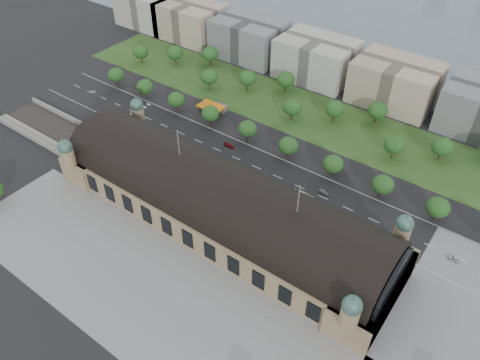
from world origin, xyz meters
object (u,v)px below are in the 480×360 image
Objects in this scene: traffic_car_0 at (93,92)px; parked_car_5 at (208,172)px; bus_east at (304,196)px; bus_west at (269,186)px; parked_car_0 at (126,131)px; bus_mid at (272,190)px; traffic_car_1 at (134,104)px; pedestrian_0 at (267,318)px; parked_car_6 at (202,165)px; traffic_car_5 at (323,192)px; parked_car_4 at (190,158)px; parked_car_3 at (149,137)px; parked_car_2 at (178,151)px; petrol_station at (216,107)px; traffic_car_2 at (181,142)px; traffic_car_3 at (229,145)px; traffic_car_6 at (454,259)px; parked_car_1 at (147,136)px.

parked_car_5 is (101.75, -17.98, 0.11)m from traffic_car_0.
parked_car_5 is 0.47× the size of bus_east.
traffic_car_0 is at bearing 83.66° from bus_west.
bus_mid is (87.97, 5.22, 0.90)m from parked_car_0.
bus_mid reaches higher than traffic_car_1.
parked_car_0 is at bearing 92.90° from bus_west.
bus_west reaches higher than pedestrian_0.
traffic_car_0 is 0.79× the size of parked_car_6.
parked_car_6 is at bearing -139.61° from parked_car_5.
traffic_car_5 is 66.37m from parked_car_4.
parked_car_3 is 71.95m from bus_west.
parked_car_2 is 0.98× the size of parked_car_4.
pedestrian_0 is at bearing -44.14° from petrol_station.
traffic_car_5 is (77.01, 8.44, 0.15)m from traffic_car_2.
traffic_car_3 is (25.33, -21.69, -2.16)m from petrol_station.
traffic_car_6 is at bearing 59.83° from parked_car_4.
bus_west reaches higher than traffic_car_3.
parked_car_0 is (-29.65, -10.08, 0.03)m from traffic_car_2.
parked_car_4 is (-123.05, -12.14, 0.10)m from traffic_car_6.
bus_west is at bearing 60.37° from parked_car_3.
parked_car_5 reaches higher than traffic_car_1.
traffic_car_3 reaches higher than parked_car_0.
bus_west is at bearing 103.93° from bus_east.
traffic_car_6 is 132.16m from parked_car_2.
parked_car_0 is at bearing 68.31° from traffic_car_0.
bus_east reaches higher than parked_car_0.
petrol_station is 76.57m from traffic_car_0.
parked_car_4 is at bearing -68.52° from petrol_station.
petrol_station is 41.05m from parked_car_2.
traffic_car_1 reaches higher than traffic_car_6.
traffic_car_0 is 0.85× the size of parked_car_4.
parked_car_1 is at bearing 149.10° from pedestrian_0.
parked_car_5 is (4.56, -22.59, -0.03)m from traffic_car_3.
parked_car_5 reaches higher than parked_car_0.
parked_car_6 is (24.45, -42.24, -2.25)m from petrol_station.
parked_car_4 is (29.79, -0.86, -0.08)m from parked_car_1.
traffic_car_1 is 26.83m from parked_car_0.
bus_mid is at bearing -76.49° from traffic_car_6.
traffic_car_2 is 135.76m from traffic_car_6.
bus_west is (42.98, 5.03, 0.74)m from parked_car_4.
bus_mid is (-77.36, -9.28, 0.93)m from traffic_car_6.
bus_west is at bearing -78.25° from traffic_car_6.
parked_car_3 is 37.16m from parked_car_6.
traffic_car_3 is 114.15m from traffic_car_6.
petrol_station is 3.42× the size of parked_car_0.
traffic_car_5 is 54.23m from parked_car_5.
traffic_car_1 reaches higher than parked_car_2.
bus_east is (67.90, 7.00, 0.97)m from parked_car_2.
traffic_car_6 is 1.05× the size of parked_car_2.
traffic_car_2 is 1.04× the size of parked_car_4.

